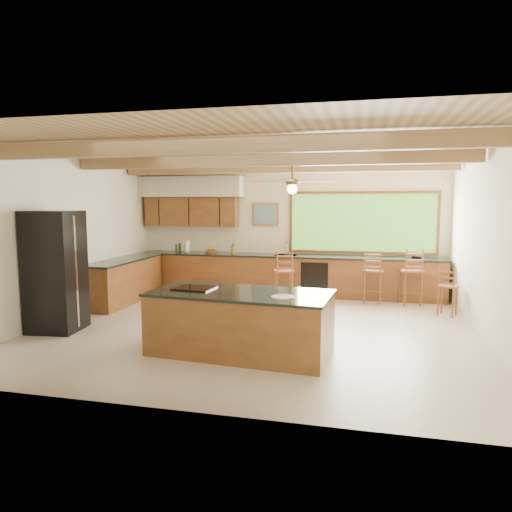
# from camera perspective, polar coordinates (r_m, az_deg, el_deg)

# --- Properties ---
(ground) EXTENTS (7.20, 7.20, 0.00)m
(ground) POSITION_cam_1_polar(r_m,az_deg,el_deg) (7.90, 0.19, -8.90)
(ground) COLOR #C1B2A0
(ground) RESTS_ON ground
(room_shell) EXTENTS (7.27, 6.54, 3.02)m
(room_shell) POSITION_cam_1_polar(r_m,az_deg,el_deg) (8.28, 0.07, 7.32)
(room_shell) COLOR silver
(room_shell) RESTS_ON ground
(counter_run) EXTENTS (7.12, 3.10, 1.22)m
(counter_run) POSITION_cam_1_polar(r_m,az_deg,el_deg) (10.38, -1.11, -2.50)
(counter_run) COLOR brown
(counter_run) RESTS_ON ground
(island) EXTENTS (2.62, 1.40, 0.90)m
(island) POSITION_cam_1_polar(r_m,az_deg,el_deg) (6.51, -1.96, -8.26)
(island) COLOR brown
(island) RESTS_ON ground
(refrigerator) EXTENTS (0.85, 0.83, 1.99)m
(refrigerator) POSITION_cam_1_polar(r_m,az_deg,el_deg) (8.22, -23.80, -1.75)
(refrigerator) COLOR black
(refrigerator) RESTS_ON ground
(bar_stool_a) EXTENTS (0.50, 0.50, 1.12)m
(bar_stool_a) POSITION_cam_1_polar(r_m,az_deg,el_deg) (9.66, 3.42, -2.02)
(bar_stool_a) COLOR brown
(bar_stool_a) RESTS_ON ground
(bar_stool_b) EXTENTS (0.46, 0.46, 1.14)m
(bar_stool_b) POSITION_cam_1_polar(r_m,az_deg,el_deg) (9.91, 14.48, -1.91)
(bar_stool_b) COLOR brown
(bar_stool_b) RESTS_ON ground
(bar_stool_c) EXTENTS (0.52, 0.52, 1.19)m
(bar_stool_c) POSITION_cam_1_polar(r_m,az_deg,el_deg) (9.96, 18.82, -1.87)
(bar_stool_c) COLOR brown
(bar_stool_c) RESTS_ON ground
(bar_stool_d) EXTENTS (0.44, 0.44, 0.94)m
(bar_stool_d) POSITION_cam_1_polar(r_m,az_deg,el_deg) (9.24, 22.92, -3.61)
(bar_stool_d) COLOR brown
(bar_stool_d) RESTS_ON ground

